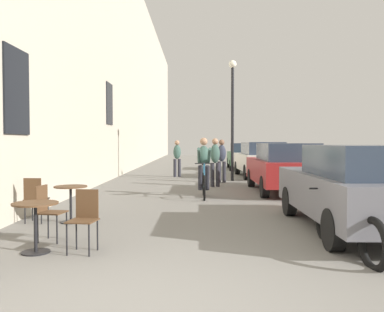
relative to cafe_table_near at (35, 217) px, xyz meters
The scene contains 17 objects.
ground_plane 2.83m from the cafe_table_near, 46.00° to the right, with size 88.00×88.00×0.00m, color slate.
building_facade_left 13.15m from the cafe_table_near, 97.20° to the left, with size 0.54×68.00×11.39m.
cafe_table_near is the anchor object (origin of this frame).
cafe_chair_near_toward_street 0.69m from the cafe_table_near, 96.23° to the left, with size 0.43×0.43×0.89m.
cafe_chair_near_toward_wall 0.68m from the cafe_table_near, ahead, with size 0.42×0.42×0.89m.
cafe_table_mid 2.19m from the cafe_table_near, 94.50° to the left, with size 0.64×0.64×0.72m.
cafe_chair_mid_toward_street 2.27m from the cafe_table_near, 111.94° to the left, with size 0.40×0.40×0.89m.
cyclist_on_bicycle 6.40m from the cafe_table_near, 66.74° to the left, with size 0.52×1.76×1.74m.
pedestrian_near 9.10m from the cafe_table_near, 70.87° to the left, with size 0.38×0.30×1.72m.
pedestrian_mid 10.62m from the cafe_table_near, 71.83° to the left, with size 0.37×0.28×1.68m.
pedestrian_far 12.70m from the cafe_table_near, 83.45° to the left, with size 0.37×0.28×1.67m.
street_lamp 11.71m from the cafe_table_near, 70.63° to the left, with size 0.32×0.32×4.90m.
parked_car_nearest 5.31m from the cafe_table_near, 15.54° to the left, with size 1.84×4.31×1.53m.
parked_car_second 8.66m from the cafe_table_near, 54.15° to the left, with size 1.87×4.36×1.55m.
parked_car_third 13.58m from the cafe_table_near, 67.39° to the left, with size 1.98×4.50×1.58m.
parked_car_fourth 18.46m from the cafe_table_near, 73.96° to the left, with size 1.93×4.34×1.52m.
parked_motorcycle 4.45m from the cafe_table_near, ahead, with size 0.62×2.14×0.92m.
Camera 1 is at (0.35, -3.69, 1.58)m, focal length 37.77 mm.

